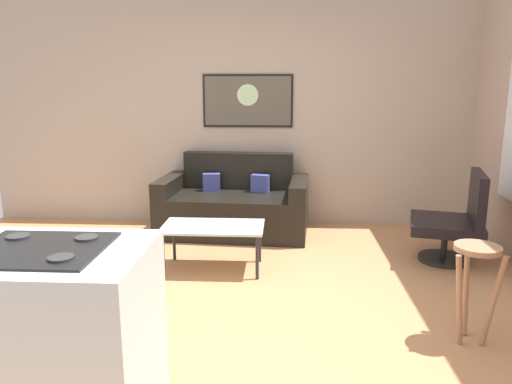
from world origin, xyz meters
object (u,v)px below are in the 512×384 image
couch (234,207)px  bar_stool (475,271)px  armchair (456,220)px  wall_painting (248,101)px  coffee_table (213,230)px

couch → bar_stool: 2.98m
armchair → wall_painting: bearing=147.5°
armchair → couch: bearing=158.8°
couch → bar_stool: bearing=-52.8°
couch → wall_painting: size_ratio=1.61×
bar_stool → wall_painting: bearing=120.5°
wall_painting → armchair: bearing=-32.5°
couch → wall_painting: bearing=74.6°
couch → armchair: size_ratio=1.96×
coffee_table → wall_painting: bearing=82.9°
couch → bar_stool: size_ratio=2.58×
armchair → bar_stool: armchair is taller
armchair → bar_stool: size_ratio=1.32×
wall_painting → couch: bearing=-105.4°
couch → armchair: (2.19, -0.85, 0.11)m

